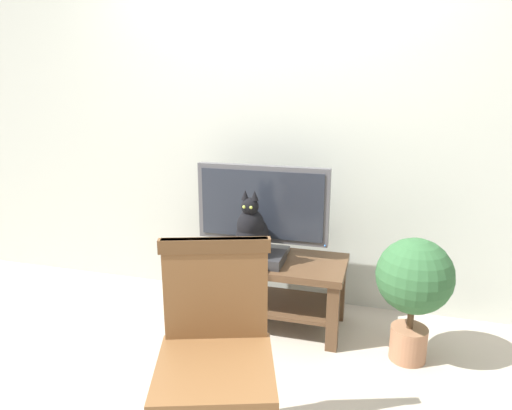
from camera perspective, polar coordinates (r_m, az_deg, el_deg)
name	(u,v)px	position (r m, az deg, el deg)	size (l,w,h in m)	color
ground_plane	(242,366)	(2.77, -1.71, -19.28)	(12.00, 12.00, 0.00)	#ADA393
back_wall	(284,106)	(3.25, 3.52, 12.11)	(7.00, 0.12, 2.80)	#B7BCB2
tv_stand	(258,277)	(3.05, 0.26, -8.87)	(1.13, 0.49, 0.46)	#513823
tv	(262,208)	(2.98, 0.76, -0.34)	(0.87, 0.20, 0.59)	#4C4C51
media_box	(252,257)	(2.92, -0.46, -6.50)	(0.40, 0.24, 0.06)	#2D2D30
cat	(252,231)	(2.84, -0.53, -3.20)	(0.20, 0.36, 0.41)	black
wooden_chair	(215,338)	(1.97, -5.06, -16.14)	(0.59, 0.59, 0.93)	brown
book_stack	(203,249)	(3.08, -6.65, -5.45)	(0.20, 0.19, 0.06)	#38664C
potted_plant	(414,283)	(2.74, 18.98, -9.17)	(0.42, 0.42, 0.73)	#9E6B4C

